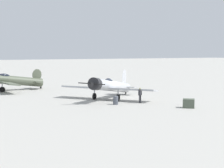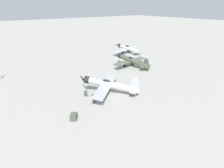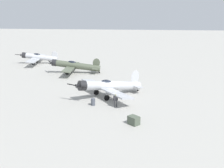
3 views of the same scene
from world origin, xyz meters
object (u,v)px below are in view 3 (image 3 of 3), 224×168
at_px(airplane_foreground, 109,86).
at_px(airplane_mid_apron, 74,66).
at_px(ground_crew_mechanic, 115,99).
at_px(fuel_drum, 93,102).
at_px(airplane_far_line, 38,57).
at_px(equipment_crate, 134,120).

distance_m(airplane_foreground, airplane_mid_apron, 17.64).
xyz_separation_m(airplane_foreground, ground_crew_mechanic, (-1.63, 4.39, -0.54)).
height_order(airplane_mid_apron, fuel_drum, airplane_mid_apron).
relative_size(airplane_foreground, airplane_far_line, 0.79).
bearing_deg(fuel_drum, equipment_crate, 137.55).
relative_size(airplane_foreground, fuel_drum, 10.97).
bearing_deg(airplane_foreground, ground_crew_mechanic, 69.60).
height_order(ground_crew_mechanic, fuel_drum, ground_crew_mechanic).
distance_m(ground_crew_mechanic, equipment_crate, 5.90).
xyz_separation_m(equipment_crate, fuel_drum, (5.80, -5.31, 0.00)).
xyz_separation_m(airplane_mid_apron, ground_crew_mechanic, (-11.47, 19.03, -0.54)).
height_order(airplane_mid_apron, airplane_far_line, airplane_mid_apron).
bearing_deg(equipment_crate, ground_crew_mechanic, -61.72).
bearing_deg(airplane_foreground, airplane_far_line, -88.10).
height_order(airplane_foreground, airplane_mid_apron, airplane_foreground).
bearing_deg(airplane_mid_apron, equipment_crate, 113.09).
distance_m(airplane_far_line, equipment_crate, 42.70).
bearing_deg(airplane_far_line, airplane_mid_apron, 130.94).
relative_size(ground_crew_mechanic, equipment_crate, 1.19).
xyz_separation_m(ground_crew_mechanic, fuel_drum, (3.02, -0.14, -0.58)).
height_order(airplane_foreground, ground_crew_mechanic, airplane_foreground).
bearing_deg(airplane_far_line, fuel_drum, 114.46).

